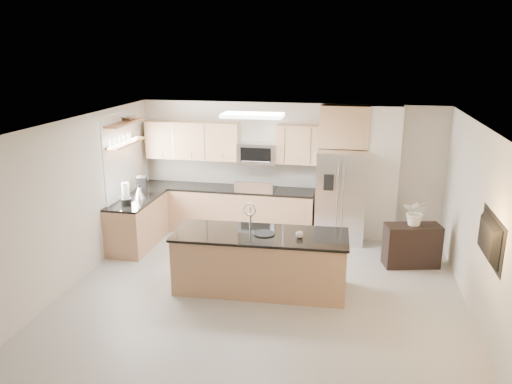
% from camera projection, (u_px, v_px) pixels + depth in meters
% --- Properties ---
extents(floor, '(6.50, 6.50, 0.00)m').
position_uv_depth(floor, '(258.00, 305.00, 7.30)').
color(floor, '#9F9C97').
rests_on(floor, ground).
extents(ceiling, '(6.00, 6.50, 0.02)m').
position_uv_depth(ceiling, '(258.00, 129.00, 6.57)').
color(ceiling, white).
rests_on(ceiling, wall_back).
extents(wall_back, '(6.00, 0.02, 2.60)m').
position_uv_depth(wall_back, '(289.00, 168.00, 10.00)').
color(wall_back, beige).
rests_on(wall_back, floor).
extents(wall_front, '(6.00, 0.02, 2.60)m').
position_uv_depth(wall_front, '(178.00, 359.00, 3.87)').
color(wall_front, beige).
rests_on(wall_front, floor).
extents(wall_left, '(0.02, 6.50, 2.60)m').
position_uv_depth(wall_left, '(62.00, 209.00, 7.49)').
color(wall_left, beige).
rests_on(wall_left, floor).
extents(wall_right, '(0.02, 6.50, 2.60)m').
position_uv_depth(wall_right, '(488.00, 237.00, 6.38)').
color(wall_right, beige).
rests_on(wall_right, floor).
extents(back_counter, '(3.55, 0.66, 1.44)m').
position_uv_depth(back_counter, '(226.00, 209.00, 10.15)').
color(back_counter, tan).
rests_on(back_counter, floor).
extents(left_counter, '(0.66, 1.50, 0.92)m').
position_uv_depth(left_counter, '(138.00, 222.00, 9.41)').
color(left_counter, tan).
rests_on(left_counter, floor).
extents(range, '(0.76, 0.64, 1.14)m').
position_uv_depth(range, '(256.00, 211.00, 10.03)').
color(range, black).
rests_on(range, floor).
extents(upper_cabinets, '(3.50, 0.33, 0.75)m').
position_uv_depth(upper_cabinets, '(223.00, 142.00, 9.94)').
color(upper_cabinets, tan).
rests_on(upper_cabinets, wall_back).
extents(microwave, '(0.76, 0.40, 0.40)m').
position_uv_depth(microwave, '(257.00, 153.00, 9.82)').
color(microwave, silver).
rests_on(microwave, upper_cabinets).
extents(refrigerator, '(0.92, 0.78, 1.78)m').
position_uv_depth(refrigerator, '(341.00, 196.00, 9.56)').
color(refrigerator, silver).
rests_on(refrigerator, floor).
extents(partition_column, '(0.60, 0.30, 2.60)m').
position_uv_depth(partition_column, '(382.00, 174.00, 9.52)').
color(partition_column, white).
rests_on(partition_column, floor).
extents(window, '(0.04, 1.15, 1.65)m').
position_uv_depth(window, '(118.00, 160.00, 9.14)').
color(window, white).
rests_on(window, wall_left).
extents(shelf_lower, '(0.30, 1.20, 0.04)m').
position_uv_depth(shelf_lower, '(126.00, 143.00, 9.12)').
color(shelf_lower, olive).
rests_on(shelf_lower, wall_left).
extents(shelf_upper, '(0.30, 1.20, 0.04)m').
position_uv_depth(shelf_upper, '(124.00, 123.00, 9.02)').
color(shelf_upper, olive).
rests_on(shelf_upper, wall_left).
extents(ceiling_fixture, '(1.00, 0.50, 0.06)m').
position_uv_depth(ceiling_fixture, '(253.00, 115.00, 8.17)').
color(ceiling_fixture, white).
rests_on(ceiling_fixture, ceiling).
extents(island, '(2.69, 1.07, 1.34)m').
position_uv_depth(island, '(260.00, 261.00, 7.68)').
color(island, tan).
rests_on(island, floor).
extents(credenza, '(0.99, 0.59, 0.74)m').
position_uv_depth(credenza, '(412.00, 245.00, 8.53)').
color(credenza, black).
rests_on(credenza, floor).
extents(cup, '(0.15, 0.15, 0.09)m').
position_uv_depth(cup, '(300.00, 235.00, 7.38)').
color(cup, silver).
rests_on(cup, island).
extents(platter, '(0.39, 0.39, 0.02)m').
position_uv_depth(platter, '(264.00, 234.00, 7.53)').
color(platter, black).
rests_on(platter, island).
extents(blender, '(0.18, 0.18, 0.42)m').
position_uv_depth(blender, '(126.00, 195.00, 8.86)').
color(blender, black).
rests_on(blender, left_counter).
extents(kettle, '(0.21, 0.21, 0.26)m').
position_uv_depth(kettle, '(139.00, 192.00, 9.28)').
color(kettle, silver).
rests_on(kettle, left_counter).
extents(coffee_maker, '(0.24, 0.26, 0.34)m').
position_uv_depth(coffee_maker, '(142.00, 186.00, 9.55)').
color(coffee_maker, black).
rests_on(coffee_maker, left_counter).
extents(bowl, '(0.44, 0.44, 0.09)m').
position_uv_depth(bowl, '(129.00, 118.00, 9.21)').
color(bowl, silver).
rests_on(bowl, shelf_upper).
extents(flower_vase, '(0.77, 0.72, 0.70)m').
position_uv_depth(flower_vase, '(417.00, 206.00, 8.33)').
color(flower_vase, white).
rests_on(flower_vase, credenza).
extents(television, '(0.14, 1.08, 0.62)m').
position_uv_depth(television, '(485.00, 238.00, 6.19)').
color(television, black).
rests_on(television, wall_right).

